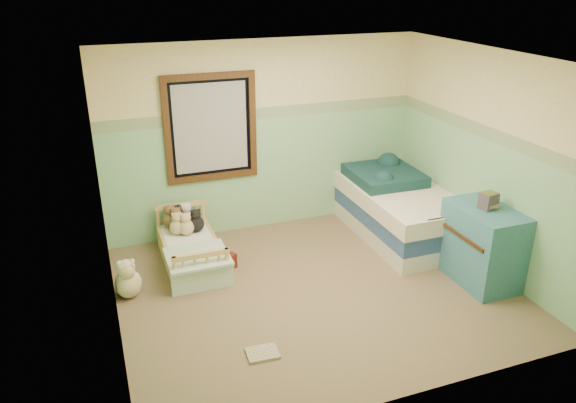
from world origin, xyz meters
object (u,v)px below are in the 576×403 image
object	(u,v)px
toddler_bed_frame	(192,257)
red_pillow	(221,262)
plush_floor_cream	(128,283)
floor_book	(262,353)
twin_bed_frame	(396,226)
dresser	(482,245)
plush_floor_tan	(129,286)

from	to	relation	value
toddler_bed_frame	red_pillow	distance (m)	0.39
toddler_bed_frame	plush_floor_cream	distance (m)	0.90
toddler_bed_frame	floor_book	xyz separation A→B (m)	(0.27, -1.92, -0.07)
twin_bed_frame	red_pillow	world-z (taller)	twin_bed_frame
twin_bed_frame	floor_book	size ratio (longest dim) A/B	7.00
plush_floor_cream	floor_book	world-z (taller)	plush_floor_cream
plush_floor_cream	twin_bed_frame	xyz separation A→B (m)	(3.50, 0.32, -0.03)
dresser	floor_book	distance (m)	2.78
toddler_bed_frame	plush_floor_tan	bearing A→B (deg)	-148.01
plush_floor_cream	floor_book	distance (m)	1.82
plush_floor_tan	floor_book	bearing A→B (deg)	-53.81
red_pillow	twin_bed_frame	bearing A→B (deg)	3.04
twin_bed_frame	plush_floor_cream	bearing A→B (deg)	-174.77
dresser	plush_floor_cream	bearing A→B (deg)	164.29
plush_floor_tan	red_pillow	world-z (taller)	plush_floor_tan
plush_floor_cream	dresser	world-z (taller)	dresser
plush_floor_cream	dresser	bearing A→B (deg)	-15.71
twin_bed_frame	red_pillow	distance (m)	2.43
plush_floor_tan	dresser	size ratio (longest dim) A/B	0.30
toddler_bed_frame	twin_bed_frame	xyz separation A→B (m)	(2.72, -0.12, 0.03)
toddler_bed_frame	twin_bed_frame	bearing A→B (deg)	-2.55
toddler_bed_frame	red_pillow	size ratio (longest dim) A/B	4.36
floor_book	twin_bed_frame	bearing A→B (deg)	39.68
twin_bed_frame	dresser	world-z (taller)	dresser
dresser	twin_bed_frame	bearing A→B (deg)	100.83
plush_floor_cream	red_pillow	distance (m)	1.09
toddler_bed_frame	plush_floor_cream	world-z (taller)	plush_floor_cream
plush_floor_cream	twin_bed_frame	distance (m)	3.51
twin_bed_frame	floor_book	world-z (taller)	twin_bed_frame
red_pillow	floor_book	size ratio (longest dim) A/B	1.00
plush_floor_cream	dresser	size ratio (longest dim) A/B	0.32
plush_floor_cream	floor_book	size ratio (longest dim) A/B	0.98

